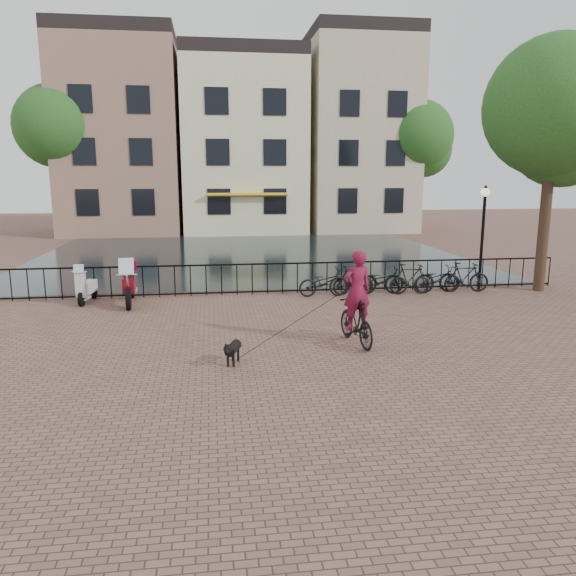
{
  "coord_description": "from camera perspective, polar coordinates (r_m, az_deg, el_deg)",
  "views": [
    {
      "loc": [
        -1.79,
        -10.07,
        3.88
      ],
      "look_at": [
        0.0,
        3.0,
        1.2
      ],
      "focal_mm": 35.0,
      "sensor_mm": 36.0,
      "label": 1
    }
  ],
  "objects": [
    {
      "name": "canal_house_right",
      "position": [
        41.46,
        6.83,
        15.25
      ],
      "size": [
        7.0,
        9.0,
        13.3
      ],
      "color": "tan",
      "rests_on": "ground"
    },
    {
      "name": "parked_bike_2",
      "position": [
        18.63,
        9.48,
        0.72
      ],
      "size": [
        1.76,
        0.76,
        0.9
      ],
      "primitive_type": "imported",
      "rotation": [
        0.0,
        0.0,
        1.48
      ],
      "color": "black",
      "rests_on": "ground"
    },
    {
      "name": "dog",
      "position": [
        11.79,
        -5.61,
        -6.41
      ],
      "size": [
        0.5,
        0.84,
        0.54
      ],
      "rotation": [
        0.0,
        0.0,
        -0.32
      ],
      "color": "black",
      "rests_on": "ground"
    },
    {
      "name": "canal_house_left",
      "position": [
        40.55,
        -16.43,
        14.61
      ],
      "size": [
        7.5,
        9.0,
        12.8
      ],
      "color": "#986F58",
      "rests_on": "ground"
    },
    {
      "name": "motorcycle",
      "position": [
        17.66,
        -15.82,
        0.96
      ],
      "size": [
        0.69,
        2.23,
        1.57
      ],
      "rotation": [
        0.0,
        0.0,
        0.07
      ],
      "color": "maroon",
      "rests_on": "ground"
    },
    {
      "name": "scooter",
      "position": [
        18.29,
        -19.76,
        0.64
      ],
      "size": [
        0.57,
        1.44,
        1.3
      ],
      "rotation": [
        0.0,
        0.0,
        -0.12
      ],
      "color": "silver",
      "rests_on": "ground"
    },
    {
      "name": "parked_bike_0",
      "position": [
        18.16,
        3.74,
        0.58
      ],
      "size": [
        1.76,
        0.76,
        0.9
      ],
      "primitive_type": "imported",
      "rotation": [
        0.0,
        0.0,
        1.66
      ],
      "color": "black",
      "rests_on": "ground"
    },
    {
      "name": "lamp_post",
      "position": [
        19.88,
        19.24,
        6.52
      ],
      "size": [
        0.3,
        0.3,
        3.45
      ],
      "color": "black",
      "rests_on": "ground"
    },
    {
      "name": "railing",
      "position": [
        18.47,
        -2.11,
        0.95
      ],
      "size": [
        20.0,
        0.05,
        1.02
      ],
      "color": "black",
      "rests_on": "ground"
    },
    {
      "name": "parked_bike_4",
      "position": [
        19.28,
        14.88,
        0.85
      ],
      "size": [
        1.78,
        0.81,
        0.9
      ],
      "primitive_type": "imported",
      "rotation": [
        0.0,
        0.0,
        1.7
      ],
      "color": "black",
      "rests_on": "ground"
    },
    {
      "name": "canal_house_mid",
      "position": [
        40.18,
        -4.67,
        14.34
      ],
      "size": [
        8.0,
        9.5,
        11.8
      ],
      "color": "beige",
      "rests_on": "ground"
    },
    {
      "name": "parked_bike_3",
      "position": [
        18.92,
        12.23,
        0.94
      ],
      "size": [
        1.7,
        0.6,
        1.0
      ],
      "primitive_type": "imported",
      "rotation": [
        0.0,
        0.0,
        1.49
      ],
      "color": "black",
      "rests_on": "ground"
    },
    {
      "name": "parked_bike_1",
      "position": [
        18.36,
        6.65,
        0.8
      ],
      "size": [
        1.71,
        0.7,
        1.0
      ],
      "primitive_type": "imported",
      "rotation": [
        0.0,
        0.0,
        1.71
      ],
      "color": "black",
      "rests_on": "ground"
    },
    {
      "name": "canal_water",
      "position": [
        27.7,
        -4.03,
        3.41
      ],
      "size": [
        20.0,
        20.0,
        0.0
      ],
      "primitive_type": "plane",
      "color": "black",
      "rests_on": "ground"
    },
    {
      "name": "tree_far_left",
      "position": [
        38.3,
        -22.49,
        14.92
      ],
      "size": [
        5.04,
        5.04,
        9.27
      ],
      "color": "black",
      "rests_on": "ground"
    },
    {
      "name": "tree_far_right",
      "position": [
        39.63,
        13.02,
        14.79
      ],
      "size": [
        4.76,
        4.76,
        8.76
      ],
      "color": "black",
      "rests_on": "ground"
    },
    {
      "name": "parked_bike_5",
      "position": [
        19.65,
        17.45,
        1.05
      ],
      "size": [
        1.71,
        0.65,
        1.0
      ],
      "primitive_type": "imported",
      "rotation": [
        0.0,
        0.0,
        1.46
      ],
      "color": "black",
      "rests_on": "ground"
    },
    {
      "name": "cyclist",
      "position": [
        12.97,
        6.98,
        -1.56
      ],
      "size": [
        0.88,
        1.94,
        2.57
      ],
      "rotation": [
        0.0,
        0.0,
        3.31
      ],
      "color": "black",
      "rests_on": "ground"
    },
    {
      "name": "ground",
      "position": [
        10.94,
        2.16,
        -9.3
      ],
      "size": [
        100.0,
        100.0,
        0.0
      ],
      "primitive_type": "plane",
      "color": "brown",
      "rests_on": "ground"
    },
    {
      "name": "tree_near_right",
      "position": [
        20.66,
        25.47,
        16.24
      ],
      "size": [
        4.48,
        4.48,
        8.24
      ],
      "color": "black",
      "rests_on": "ground"
    }
  ]
}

